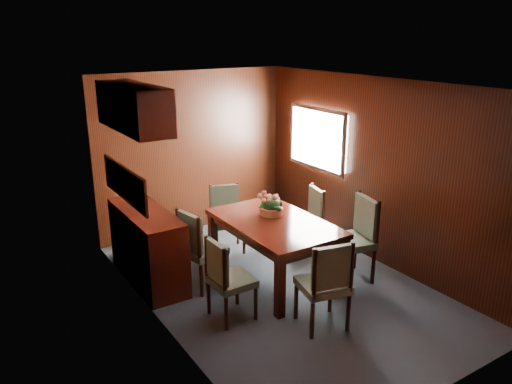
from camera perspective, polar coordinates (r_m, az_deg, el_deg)
ground at (r=6.12m, az=2.68°, el=-10.67°), size 4.50×4.50×0.00m
room_shell at (r=5.74m, az=0.14°, el=4.86°), size 3.06×4.52×2.41m
sideboard at (r=6.20m, az=-12.27°, el=-6.06°), size 0.48×1.40×0.90m
dining_table at (r=6.01m, az=2.11°, el=-4.26°), size 1.03×1.64×0.77m
chair_left_near at (r=5.26m, az=-3.48°, el=-9.50°), size 0.42×0.44×0.91m
chair_left_far at (r=5.90m, az=-6.69°, el=-6.05°), size 0.52×0.54×0.98m
chair_right_near at (r=6.19m, az=11.43°, el=-4.66°), size 0.58×0.60×1.06m
chair_right_far at (r=6.95m, az=6.10°, el=-2.66°), size 0.50×0.51×0.90m
chair_head at (r=5.12m, az=8.05°, el=-9.99°), size 0.55×0.54×0.98m
chair_foot at (r=6.92m, az=-3.42°, el=-2.53°), size 0.54×0.53×0.92m
flower_centerpiece at (r=6.13m, az=1.79°, el=-1.24°), size 0.31×0.31×0.31m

